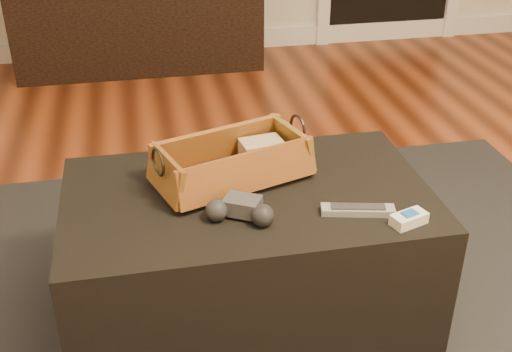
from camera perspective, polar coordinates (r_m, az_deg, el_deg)
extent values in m
cube|color=white|center=(4.22, -5.53, 11.77)|extent=(5.00, 0.04, 0.12)
cube|color=black|center=(3.93, -10.38, 13.41)|extent=(1.41, 0.45, 0.55)
cube|color=black|center=(1.96, -0.41, -12.94)|extent=(2.60, 2.00, 0.01)
cube|color=black|center=(1.86, -0.73, -7.01)|extent=(1.00, 0.60, 0.42)
cube|color=black|center=(1.77, -2.51, 0.04)|extent=(0.23, 0.14, 0.02)
cube|color=#C5AD88|center=(1.86, 0.50, 2.25)|extent=(0.13, 0.10, 0.07)
cube|color=#AF6127|center=(1.81, -2.12, -0.12)|extent=(0.42, 0.29, 0.02)
cube|color=#A35624|center=(1.85, -3.54, 2.82)|extent=(0.40, 0.17, 0.11)
cube|color=#AA5926|center=(1.70, -0.65, 0.32)|extent=(0.40, 0.17, 0.11)
cube|color=#996922|center=(1.87, 3.26, 3.03)|extent=(0.10, 0.21, 0.11)
cube|color=brown|center=(1.70, -8.07, 0.06)|extent=(0.10, 0.21, 0.11)
torus|color=#2E231E|center=(1.85, 3.72, 4.34)|extent=(0.03, 0.08, 0.08)
torus|color=black|center=(1.68, -8.69, 1.22)|extent=(0.03, 0.08, 0.08)
cube|color=#3A3A3D|center=(1.63, -1.22, -2.64)|extent=(0.11, 0.10, 0.04)
sphere|color=#252527|center=(1.62, -3.51, -3.06)|extent=(0.08, 0.08, 0.06)
sphere|color=black|center=(1.60, 0.59, -3.53)|extent=(0.08, 0.08, 0.06)
cube|color=#9C9FA3|center=(1.67, 9.04, -3.01)|extent=(0.19, 0.08, 0.02)
cube|color=#2A2A2D|center=(1.67, 9.07, -2.70)|extent=(0.14, 0.06, 0.00)
cube|color=white|center=(1.65, 13.44, -3.74)|extent=(0.10, 0.07, 0.03)
cube|color=blue|center=(1.65, 13.50, -3.26)|extent=(0.05, 0.04, 0.01)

